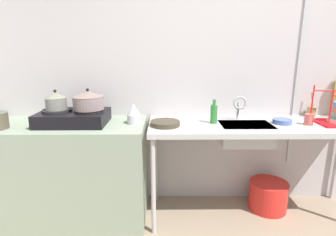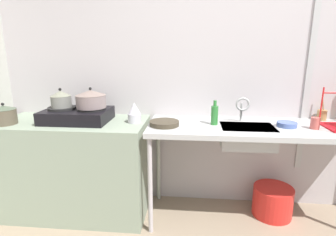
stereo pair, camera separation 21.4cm
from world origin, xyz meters
name	(u,v)px [view 2 (the right image)]	position (x,y,z in m)	size (l,w,h in m)	color
wall_back	(259,71)	(0.00, 1.53, 1.23)	(5.37, 0.10, 2.46)	#B7B0B2
wall_metal_strip	(311,57)	(0.40, 1.47, 1.36)	(0.05, 0.01, 1.97)	#AFB1B0
counter_concrete	(76,167)	(-1.58, 1.19, 0.41)	(1.24, 0.58, 0.83)	gray
counter_sink	(262,133)	(-0.02, 1.19, 0.77)	(1.80, 0.58, 0.83)	#AFB1B0
stove	(77,115)	(-1.52, 1.19, 0.89)	(0.53, 0.37, 0.12)	black
pot_on_left_burner	(61,99)	(-1.65, 1.19, 1.02)	(0.17, 0.17, 0.16)	slate
pot_on_right_burner	(91,99)	(-1.40, 1.19, 1.02)	(0.24, 0.24, 0.17)	slate
pot_beside_stove	(4,115)	(-2.07, 1.05, 0.91)	(0.19, 0.19, 0.17)	brown
percolator	(134,113)	(-1.04, 1.20, 0.91)	(0.11, 0.11, 0.17)	#BCB9C5
sink_basin	(247,136)	(-0.14, 1.16, 0.75)	(0.41, 0.28, 0.16)	#AFB1B0
faucet	(242,106)	(-0.17, 1.29, 0.97)	(0.11, 0.07, 0.21)	#AFB1B0
frying_pan	(164,123)	(-0.79, 1.13, 0.85)	(0.23, 0.23, 0.04)	#3D3427
cup_by_rack	(315,123)	(0.35, 1.14, 0.87)	(0.07, 0.07, 0.09)	#BE524A
small_bowl_on_drainboard	(287,124)	(0.16, 1.18, 0.85)	(0.15, 0.15, 0.04)	#4B63A4
bottle_by_sink	(215,115)	(-0.40, 1.20, 0.91)	(0.06, 0.06, 0.20)	#2D7933
utensil_jar	(322,115)	(0.52, 1.42, 0.88)	(0.07, 0.07, 0.22)	#A07A49
bucket_on_floor	(272,201)	(0.14, 1.27, 0.13)	(0.33, 0.33, 0.26)	red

